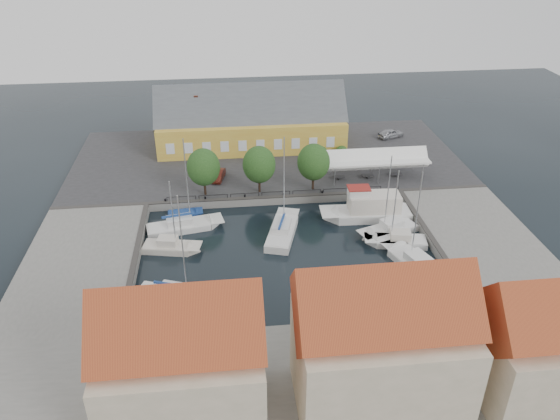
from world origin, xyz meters
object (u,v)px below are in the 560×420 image
(east_boat_b, at_px, (397,242))
(west_boat_b, at_px, (171,248))
(tent_canopy, at_px, (376,160))
(car_silver, at_px, (391,133))
(car_red, at_px, (218,175))
(west_boat_d, at_px, (179,300))
(launch_sw, at_px, (155,325))
(west_boat_a, at_px, (183,227))
(warehouse, at_px, (247,123))
(trawler, at_px, (369,210))
(launch_nw, at_px, (185,215))
(east_boat_c, at_px, (416,265))
(center_sailboat, at_px, (283,232))
(east_boat_a, at_px, (389,231))

(east_boat_b, xyz_separation_m, west_boat_b, (-25.41, 1.54, -0.00))
(tent_canopy, xyz_separation_m, car_silver, (6.35, 14.05, -1.95))
(car_red, bearing_deg, west_boat_d, -86.90)
(tent_canopy, xyz_separation_m, east_boat_b, (-1.40, -15.17, -3.42))
(east_boat_b, relative_size, launch_sw, 1.83)
(car_red, bearing_deg, west_boat_a, -98.97)
(warehouse, relative_size, launch_sw, 5.34)
(warehouse, distance_m, tent_canopy, 21.63)
(trawler, distance_m, launch_nw, 22.73)
(east_boat_c, bearing_deg, center_sailboat, 148.81)
(west_boat_a, bearing_deg, tent_canopy, 19.64)
(trawler, bearing_deg, east_boat_b, -74.90)
(west_boat_d, bearing_deg, west_boat_b, 98.45)
(west_boat_a, bearing_deg, trawler, 0.53)
(car_silver, height_order, launch_nw, car_silver)
(east_boat_b, xyz_separation_m, launch_nw, (-24.18, 9.28, -0.17))
(east_boat_a, distance_m, west_boat_b, 25.20)
(warehouse, bearing_deg, west_boat_b, -110.39)
(car_silver, distance_m, car_red, 30.23)
(warehouse, xyz_separation_m, trawler, (13.51, -22.79, -3.41))
(warehouse, bearing_deg, trawler, -59.34)
(east_boat_a, bearing_deg, west_boat_b, -177.88)
(tent_canopy, bearing_deg, west_boat_a, -160.36)
(trawler, height_order, launch_nw, trawler)
(west_boat_d, bearing_deg, car_silver, 49.27)
(tent_canopy, relative_size, east_boat_c, 1.23)
(warehouse, distance_m, car_silver, 23.11)
(center_sailboat, bearing_deg, west_boat_d, -135.59)
(east_boat_b, bearing_deg, warehouse, 117.63)
(car_red, height_order, east_boat_b, east_boat_b)
(east_boat_b, bearing_deg, car_silver, 75.14)
(center_sailboat, bearing_deg, warehouse, 95.65)
(east_boat_a, distance_m, east_boat_b, 2.48)
(west_boat_b, xyz_separation_m, west_boat_d, (1.37, -9.24, 0.01))
(car_red, bearing_deg, tent_canopy, 7.85)
(tent_canopy, bearing_deg, car_silver, 65.68)
(west_boat_a, distance_m, west_boat_b, 4.65)
(west_boat_a, relative_size, launch_nw, 2.69)
(east_boat_c, distance_m, west_boat_b, 26.77)
(launch_nw, bearing_deg, car_silver, 31.98)
(warehouse, xyz_separation_m, east_boat_b, (15.19, -29.03, -4.17))
(car_red, bearing_deg, trawler, -17.86)
(east_boat_b, relative_size, west_boat_a, 0.82)
(west_boat_b, relative_size, west_boat_d, 0.74)
(west_boat_b, height_order, launch_sw, west_boat_b)
(east_boat_a, bearing_deg, trawler, 111.16)
(warehouse, distance_m, west_boat_a, 25.06)
(car_silver, height_order, east_boat_a, east_boat_a)
(tent_canopy, distance_m, west_boat_b, 30.28)
(car_red, relative_size, west_boat_a, 0.32)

